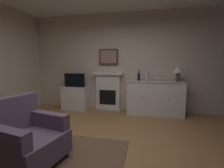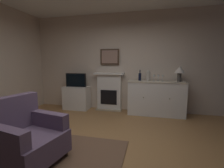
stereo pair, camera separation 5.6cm
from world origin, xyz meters
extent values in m
cube|color=#9E7042|center=(0.00, 0.00, -0.05)|extent=(5.62, 4.89, 0.10)
cube|color=beige|center=(0.00, 2.41, 1.39)|extent=(5.62, 0.06, 2.79)
cube|color=brown|center=(-0.70, -0.37, 0.01)|extent=(2.19, 1.61, 0.02)
cube|color=white|center=(-0.43, 2.29, 0.53)|extent=(0.70, 0.18, 1.05)
cube|color=tan|center=(-0.43, 2.19, 0.01)|extent=(0.77, 0.20, 0.03)
cube|color=black|center=(-0.43, 2.20, 0.39)|extent=(0.48, 0.02, 0.42)
cube|color=white|center=(-0.43, 2.26, 1.07)|extent=(0.87, 0.27, 0.05)
cube|color=#473323|center=(-0.43, 2.33, 1.56)|extent=(0.55, 0.03, 0.45)
cube|color=#9E7A6B|center=(-0.43, 2.32, 1.56)|extent=(0.47, 0.01, 0.37)
cube|color=white|center=(0.90, 2.11, 0.44)|extent=(1.45, 0.45, 0.88)
cube|color=beige|center=(0.90, 2.11, 0.90)|extent=(1.48, 0.48, 0.03)
sphere|color=brown|center=(0.58, 1.87, 0.50)|extent=(0.02, 0.02, 0.02)
sphere|color=brown|center=(1.22, 1.87, 0.50)|extent=(0.02, 0.02, 0.02)
cylinder|color=#4C4742|center=(1.45, 2.11, 1.02)|extent=(0.10, 0.10, 0.22)
cone|color=silver|center=(1.45, 2.11, 1.22)|extent=(0.26, 0.26, 0.18)
cylinder|color=black|center=(0.46, 2.12, 1.01)|extent=(0.08, 0.08, 0.20)
cylinder|color=black|center=(0.46, 2.12, 1.16)|extent=(0.03, 0.03, 0.09)
cylinder|color=silver|center=(0.82, 2.06, 0.91)|extent=(0.06, 0.06, 0.00)
cylinder|color=silver|center=(0.82, 2.06, 0.96)|extent=(0.01, 0.01, 0.09)
cone|color=silver|center=(0.82, 2.06, 1.04)|extent=(0.07, 0.07, 0.07)
cylinder|color=silver|center=(0.93, 2.12, 0.91)|extent=(0.06, 0.06, 0.00)
cylinder|color=silver|center=(0.93, 2.12, 0.96)|extent=(0.01, 0.01, 0.09)
cone|color=silver|center=(0.93, 2.12, 1.04)|extent=(0.07, 0.07, 0.07)
cylinder|color=silver|center=(1.04, 2.09, 0.91)|extent=(0.06, 0.06, 0.00)
cylinder|color=silver|center=(1.04, 2.09, 0.96)|extent=(0.01, 0.01, 0.09)
cone|color=silver|center=(1.04, 2.09, 1.04)|extent=(0.07, 0.07, 0.07)
cylinder|color=beige|center=(0.68, 2.06, 1.03)|extent=(0.11, 0.11, 0.24)
sphere|color=beige|center=(0.68, 2.06, 1.15)|extent=(0.08, 0.08, 0.08)
cube|color=white|center=(-1.41, 2.12, 0.34)|extent=(0.75, 0.42, 0.68)
cube|color=black|center=(-1.41, 2.10, 0.88)|extent=(0.62, 0.06, 0.40)
cube|color=black|center=(-1.41, 2.07, 0.88)|extent=(0.57, 0.01, 0.35)
cube|color=#604C66|center=(-0.85, -0.46, 0.26)|extent=(0.93, 0.90, 0.32)
cube|color=#604C66|center=(-1.17, -0.40, 0.67)|extent=(0.30, 0.78, 0.50)
cube|color=#604C66|center=(-0.91, -0.78, 0.53)|extent=(0.73, 0.27, 0.22)
cube|color=#604C66|center=(-0.79, -0.15, 0.53)|extent=(0.73, 0.27, 0.22)
cylinder|color=#473323|center=(-0.45, -0.21, 0.05)|extent=(0.05, 0.05, 0.10)
cylinder|color=#473323|center=(-1.12, -0.09, 0.05)|extent=(0.05, 0.05, 0.10)
camera|label=1|loc=(0.66, -2.20, 1.38)|focal=25.44mm
camera|label=2|loc=(0.72, -2.19, 1.38)|focal=25.44mm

